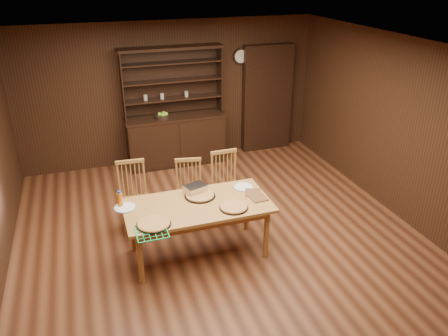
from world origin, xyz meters
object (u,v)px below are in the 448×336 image
object	(u,v)px
china_hutch	(176,133)
chair_right	(226,182)
chair_left	(133,194)
dining_table	(198,210)
chair_center	(189,190)
juice_bottle	(120,199)

from	to	relation	value
china_hutch	chair_right	xyz separation A→B (m)	(0.28, -2.10, -0.05)
chair_left	dining_table	bearing A→B (deg)	-49.61
chair_center	juice_bottle	distance (m)	1.23
chair_center	chair_right	distance (m)	0.56
chair_left	chair_right	world-z (taller)	chair_right
chair_left	chair_center	xyz separation A→B (m)	(0.80, -0.08, -0.03)
chair_left	chair_center	distance (m)	0.80
china_hutch	chair_center	distance (m)	2.11
china_hutch	chair_left	world-z (taller)	china_hutch
dining_table	chair_right	world-z (taller)	chair_right
dining_table	chair_right	xyz separation A→B (m)	(0.66, 0.83, -0.12)
chair_left	chair_center	bearing A→B (deg)	-2.28
juice_bottle	chair_right	bearing A→B (deg)	20.06
chair_left	juice_bottle	world-z (taller)	chair_left
china_hutch	chair_center	size ratio (longest dim) A/B	2.25
chair_left	juice_bottle	size ratio (longest dim) A/B	4.80
china_hutch	dining_table	xyz separation A→B (m)	(-0.38, -2.93, 0.07)
dining_table	chair_left	world-z (taller)	chair_left
china_hutch	juice_bottle	distance (m)	2.99
china_hutch	juice_bottle	world-z (taller)	china_hutch
chair_left	juice_bottle	xyz separation A→B (m)	(-0.23, -0.67, 0.31)
chair_center	juice_bottle	size ratio (longest dim) A/B	4.55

